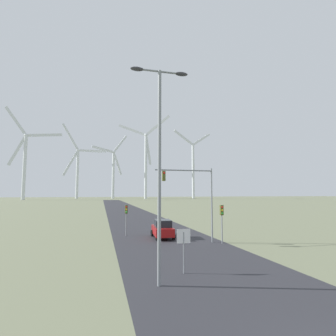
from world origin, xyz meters
TOP-DOWN VIEW (x-y plane):
  - road_surface at (0.00, 48.00)m, footprint 10.00×240.00m
  - streetlamp at (-3.33, 8.06)m, footprint 3.10×0.32m
  - stop_sign_near at (-1.55, 9.67)m, footprint 0.81×0.07m
  - traffic_light_post_near_left at (-3.53, 23.70)m, footprint 0.28×0.34m
  - traffic_light_post_near_right at (4.49, 17.18)m, footprint 0.28×0.34m
  - traffic_light_mast_overhead at (2.01, 17.88)m, footprint 5.49×0.35m
  - car_approaching at (-0.07, 21.38)m, footprint 2.11×4.23m
  - wind_turbine_far_left at (-55.82, 184.94)m, footprint 36.01×2.60m
  - wind_turbine_left at (-25.50, 219.26)m, footprint 34.94×14.66m
  - wind_turbine_center at (3.06, 215.91)m, footprint 29.08×15.82m
  - wind_turbine_right at (27.19, 197.70)m, footprint 39.05×15.77m
  - wind_turbine_far_right at (68.78, 203.70)m, footprint 36.53×11.28m

SIDE VIEW (x-z plane):
  - road_surface at x=0.00m, z-range 0.00..0.01m
  - car_approaching at x=-0.07m, z-range 0.00..1.83m
  - stop_sign_near at x=-1.55m, z-range 0.49..2.97m
  - traffic_light_post_near_left at x=-3.53m, z-range 0.76..3.99m
  - traffic_light_post_near_right at x=4.49m, z-range 0.80..4.23m
  - traffic_light_mast_overhead at x=2.01m, z-range 1.49..8.34m
  - streetlamp at x=-3.33m, z-range 1.29..12.33m
  - wind_turbine_center at x=3.06m, z-range -2.89..51.71m
  - wind_turbine_left at x=-25.50m, z-range -4.49..55.71m
  - wind_turbine_far_left at x=-55.82m, z-range -3.69..58.01m
  - wind_turbine_far_right at x=68.78m, z-range -0.26..57.22m
  - wind_turbine_right at x=27.19m, z-range -1.60..64.44m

